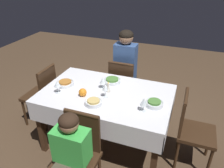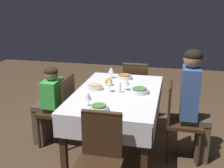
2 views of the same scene
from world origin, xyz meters
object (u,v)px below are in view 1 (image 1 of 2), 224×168
at_px(bowl_east, 154,103).
at_px(dining_table, 106,99).
at_px(candle_centerpiece, 108,88).
at_px(chair_south, 78,153).
at_px(chair_west, 43,93).
at_px(bowl_south, 94,102).
at_px(chair_north, 123,84).
at_px(chair_east, 191,128).
at_px(bowl_north, 112,81).
at_px(bowl_west, 65,83).
at_px(wine_glass_north, 103,81).
at_px(orange_fruit, 83,92).
at_px(wine_glass_south, 105,88).
at_px(wine_glass_west, 57,84).
at_px(person_adult_denim, 126,67).
at_px(person_child_green, 69,161).
at_px(wine_glass_east, 144,102).

bearing_deg(bowl_east, dining_table, 173.77).
bearing_deg(candle_centerpiece, chair_south, -91.19).
xyz_separation_m(chair_west, bowl_south, (0.91, -0.34, 0.28)).
xyz_separation_m(bowl_east, candle_centerpiece, (-0.53, 0.09, 0.02)).
xyz_separation_m(dining_table, chair_north, (-0.02, 0.68, -0.16)).
bearing_deg(chair_east, bowl_north, 78.16).
height_order(dining_table, bowl_north, bowl_north).
bearing_deg(bowl_west, chair_west, 168.20).
xyz_separation_m(chair_south, wine_glass_north, (-0.07, 0.77, 0.34)).
bearing_deg(bowl_north, chair_south, -88.88).
height_order(chair_west, orange_fruit, chair_west).
distance_m(wine_glass_south, bowl_west, 0.54).
xyz_separation_m(wine_glass_west, orange_fruit, (0.29, 0.04, -0.06)).
relative_size(chair_north, chair_east, 1.00).
height_order(chair_south, person_adult_denim, person_adult_denim).
relative_size(person_child_green, orange_fruit, 11.12).
height_order(wine_glass_north, bowl_west, wine_glass_north).
xyz_separation_m(wine_glass_east, wine_glass_west, (-0.96, 0.00, 0.01)).
distance_m(chair_west, bowl_north, 0.98).
bearing_deg(person_adult_denim, dining_table, 91.57).
relative_size(wine_glass_north, wine_glass_west, 0.89).
bearing_deg(chair_east, dining_table, 92.60).
xyz_separation_m(chair_south, wine_glass_south, (0.02, 0.60, 0.36)).
bearing_deg(wine_glass_west, orange_fruit, 7.10).
xyz_separation_m(chair_north, bowl_south, (-0.01, -0.94, 0.28)).
relative_size(dining_table, candle_centerpiece, 11.69).
bearing_deg(chair_west, person_adult_denim, 128.81).
bearing_deg(chair_north, chair_east, 146.50).
bearing_deg(chair_south, wine_glass_south, 87.69).
distance_m(chair_south, person_child_green, 0.17).
distance_m(bowl_west, wine_glass_west, 0.19).
bearing_deg(wine_glass_south, wine_glass_west, -168.83).
bearing_deg(wine_glass_west, wine_glass_south, 11.17).
bearing_deg(chair_east, chair_north, 56.50).
height_order(chair_north, bowl_south, chair_north).
height_order(chair_north, chair_west, same).
height_order(bowl_north, wine_glass_east, wine_glass_east).
relative_size(candle_centerpiece, orange_fruit, 1.41).
height_order(chair_south, bowl_north, chair_south).
distance_m(chair_north, wine_glass_west, 1.05).
bearing_deg(person_adult_denim, orange_fruit, 78.95).
distance_m(chair_north, chair_south, 1.37).
relative_size(chair_east, wine_glass_west, 5.98).
height_order(chair_west, bowl_east, chair_west).
bearing_deg(bowl_south, chair_north, 89.42).
distance_m(wine_glass_north, wine_glass_east, 0.61).
relative_size(wine_glass_north, orange_fruit, 1.47).
relative_size(chair_west, candle_centerpiece, 6.96).
bearing_deg(chair_south, bowl_north, 91.12).
xyz_separation_m(person_adult_denim, bowl_north, (0.00, -0.58, 0.06)).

